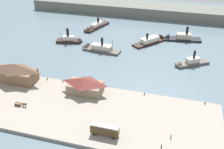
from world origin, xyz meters
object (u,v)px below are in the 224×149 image
object	(u,v)px
ferry_approaching_east	(154,40)
ferry_near_quay	(71,40)
ferry_shed_customs_shed	(16,72)
street_tram	(105,130)
mooring_post_center_east	(144,94)
mooring_post_center_west	(205,103)
pedestrian_at_waters_edge	(161,146)
ferry_moored_west	(178,38)
horse_cart	(21,104)
mooring_post_east	(63,81)
pedestrian_walking_west	(171,136)
ferry_departing_north	(189,63)
mooring_post_west	(47,79)
ferry_mid_harbor	(97,48)
ferry_shed_west_terminal	(85,85)
ferry_outer_harbor	(94,27)

from	to	relation	value
ferry_approaching_east	ferry_near_quay	world-z (taller)	ferry_near_quay
ferry_shed_customs_shed	street_tram	distance (m)	55.54
mooring_post_center_east	ferry_near_quay	world-z (taller)	ferry_near_quay
mooring_post_center_west	ferry_approaching_east	bearing A→B (deg)	115.90
ferry_shed_customs_shed	pedestrian_at_waters_edge	distance (m)	74.29
mooring_post_center_east	ferry_approaching_east	distance (m)	60.60
mooring_post_center_east	ferry_moored_west	world-z (taller)	ferry_moored_west
mooring_post_center_east	mooring_post_center_west	world-z (taller)	same
horse_cart	ferry_approaching_east	world-z (taller)	ferry_approaching_east
horse_cart	mooring_post_east	size ratio (longest dim) A/B	6.24
pedestrian_walking_west	ferry_departing_north	bearing A→B (deg)	85.19
ferry_approaching_east	ferry_near_quay	bearing A→B (deg)	-163.85
mooring_post_west	mooring_post_center_east	bearing A→B (deg)	0.27
pedestrian_at_waters_edge	mooring_post_west	bearing A→B (deg)	153.40
ferry_moored_west	mooring_post_east	bearing A→B (deg)	-125.56
ferry_mid_harbor	pedestrian_walking_west	bearing A→B (deg)	-52.41
street_tram	ferry_departing_north	size ratio (longest dim) A/B	0.53
ferry_moored_west	ferry_mid_harbor	bearing A→B (deg)	-147.60
street_tram	mooring_post_east	distance (m)	40.40
mooring_post_center_east	ferry_departing_north	world-z (taller)	ferry_departing_north
ferry_shed_west_terminal	horse_cart	world-z (taller)	ferry_shed_west_terminal
pedestrian_at_waters_edge	ferry_moored_west	size ratio (longest dim) A/B	0.07
pedestrian_walking_west	ferry_approaching_east	xyz separation A→B (m)	(-17.25, 83.77, -0.63)
street_tram	ferry_mid_harbor	bearing A→B (deg)	110.85
horse_cart	mooring_post_west	distance (m)	21.06
ferry_mid_harbor	horse_cart	bearing A→B (deg)	-101.45
pedestrian_walking_west	pedestrian_at_waters_edge	bearing A→B (deg)	-116.38
horse_cart	ferry_mid_harbor	bearing A→B (deg)	78.55
mooring_post_east	mooring_post_center_west	bearing A→B (deg)	0.28
pedestrian_at_waters_edge	mooring_post_center_west	distance (m)	32.43
mooring_post_center_east	ferry_near_quay	distance (m)	70.99
pedestrian_at_waters_edge	ferry_mid_harbor	size ratio (longest dim) A/B	0.07
mooring_post_west	pedestrian_at_waters_edge	bearing A→B (deg)	-26.60
pedestrian_walking_west	ferry_outer_harbor	world-z (taller)	ferry_outer_harbor
mooring_post_west	ferry_near_quay	xyz separation A→B (m)	(-7.55, 46.21, -0.06)
mooring_post_west	ferry_near_quay	world-z (taller)	ferry_near_quay
horse_cart	mooring_post_center_west	bearing A→B (deg)	16.43
ferry_outer_harbor	ferry_moored_west	xyz separation A→B (m)	(58.18, -3.94, 0.06)
ferry_moored_west	ferry_approaching_east	bearing A→B (deg)	-151.62
street_tram	ferry_approaching_east	distance (m)	88.77
ferry_shed_west_terminal	ferry_departing_north	size ratio (longest dim) A/B	0.79
street_tram	ferry_shed_west_terminal	bearing A→B (deg)	124.33
street_tram	mooring_post_west	xyz separation A→B (m)	(-37.10, 27.90, -2.03)
ferry_outer_harbor	ferry_mid_harbor	xyz separation A→B (m)	(12.60, -32.87, 0.02)
ferry_shed_west_terminal	street_tram	distance (m)	28.45
ferry_outer_harbor	ferry_departing_north	world-z (taller)	ferry_departing_north
ferry_moored_west	mooring_post_center_east	bearing A→B (deg)	-98.69
mooring_post_east	ferry_mid_harbor	size ratio (longest dim) A/B	0.04
pedestrian_at_waters_edge	street_tram	bearing A→B (deg)	178.19
ferry_shed_customs_shed	pedestrian_at_waters_edge	size ratio (longest dim) A/B	11.49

